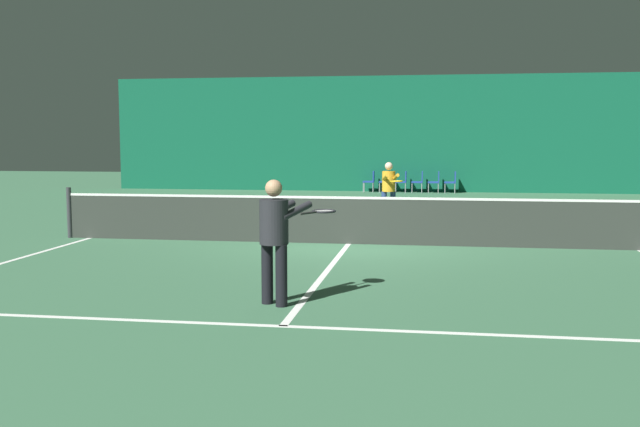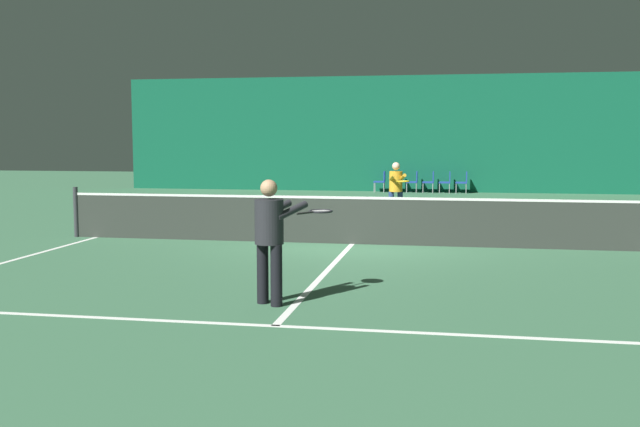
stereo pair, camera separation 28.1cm
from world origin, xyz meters
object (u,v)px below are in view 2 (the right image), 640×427
object	(u,v)px
tennis_net	(352,219)
player_near	(272,232)
player_far	(396,186)
courtside_chair_2	(414,180)
courtside_chair_3	(430,180)
courtside_chair_4	(447,181)
courtside_chair_0	(381,180)
courtside_chair_5	(463,181)
courtside_chair_1	(398,180)

from	to	relation	value
tennis_net	player_near	distance (m)	5.38
player_far	courtside_chair_2	size ratio (longest dim) A/B	1.78
courtside_chair_2	courtside_chair_3	xyz separation A→B (m)	(0.64, 0.00, 0.00)
courtside_chair_2	courtside_chair_4	bearing A→B (deg)	90.00
tennis_net	player_near	size ratio (longest dim) A/B	7.61
tennis_net	courtside_chair_4	distance (m)	14.40
player_near	player_far	bearing A→B (deg)	26.80
courtside_chair_0	courtside_chair_2	xyz separation A→B (m)	(1.28, 0.00, 0.00)
player_far	courtside_chair_5	world-z (taller)	player_far
player_far	courtside_chair_5	distance (m)	9.97
player_far	player_near	bearing A→B (deg)	-19.39
player_near	tennis_net	bearing A→B (deg)	28.45
player_far	courtside_chair_4	xyz separation A→B (m)	(1.25, 9.78, -0.39)
courtside_chair_2	courtside_chair_1	bearing A→B (deg)	-90.00
tennis_net	courtside_chair_5	xyz separation A→B (m)	(2.42, 14.29, -0.03)
tennis_net	player_near	world-z (taller)	player_near
courtside_chair_0	courtside_chair_1	size ratio (longest dim) A/B	1.00
tennis_net	courtside_chair_1	world-z (taller)	tennis_net
tennis_net	courtside_chair_2	size ratio (longest dim) A/B	14.29
player_near	courtside_chair_2	xyz separation A→B (m)	(0.80, 19.65, -0.43)
player_far	courtside_chair_2	world-z (taller)	player_far
courtside_chair_4	courtside_chair_3	bearing A→B (deg)	-90.00
tennis_net	courtside_chair_2	xyz separation A→B (m)	(0.51, 14.29, -0.03)
courtside_chair_3	courtside_chair_4	bearing A→B (deg)	90.00
courtside_chair_5	courtside_chair_3	bearing A→B (deg)	-90.00
courtside_chair_0	courtside_chair_4	distance (m)	2.55
tennis_net	courtside_chair_3	xyz separation A→B (m)	(1.15, 14.29, -0.03)
player_near	courtside_chair_5	world-z (taller)	player_near
courtside_chair_0	tennis_net	bearing A→B (deg)	3.07
courtside_chair_5	courtside_chair_4	bearing A→B (deg)	-90.00
player_far	courtside_chair_3	size ratio (longest dim) A/B	1.78
player_far	courtside_chair_5	size ratio (longest dim) A/B	1.78
courtside_chair_4	courtside_chair_2	bearing A→B (deg)	-90.00
courtside_chair_3	courtside_chair_2	bearing A→B (deg)	-90.00
courtside_chair_0	courtside_chair_4	size ratio (longest dim) A/B	1.00
player_far	courtside_chair_1	xyz separation A→B (m)	(-0.66, 9.78, -0.39)
courtside_chair_2	courtside_chair_3	bearing A→B (deg)	90.00
courtside_chair_0	player_far	bearing A→B (deg)	7.56
courtside_chair_2	courtside_chair_5	bearing A→B (deg)	90.00
courtside_chair_4	courtside_chair_5	xyz separation A→B (m)	(0.64, 0.00, 0.00)
courtside_chair_0	courtside_chair_3	xyz separation A→B (m)	(1.91, 0.00, 0.00)
player_near	courtside_chair_5	distance (m)	19.84
courtside_chair_2	courtside_chair_3	size ratio (longest dim) A/B	1.00
courtside_chair_4	courtside_chair_1	bearing A→B (deg)	-90.00
player_far	courtside_chair_5	bearing A→B (deg)	154.45
player_far	courtside_chair_2	bearing A→B (deg)	165.53
tennis_net	player_far	bearing A→B (deg)	83.27
tennis_net	courtside_chair_0	size ratio (longest dim) A/B	14.29
courtside_chair_0	player_near	bearing A→B (deg)	1.37
courtside_chair_0	courtside_chair_1	bearing A→B (deg)	90.00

